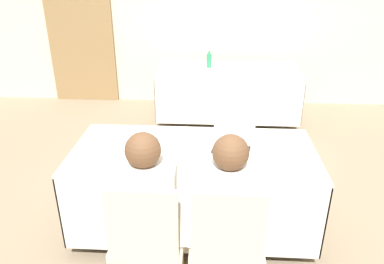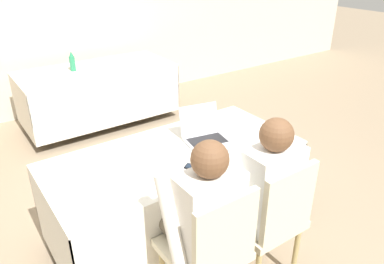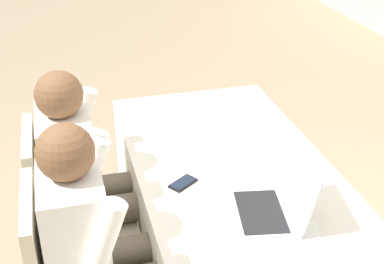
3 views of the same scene
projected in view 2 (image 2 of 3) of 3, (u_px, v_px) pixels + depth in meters
name	position (u px, v px, depth m)	size (l,w,h in m)	color
ground_plane	(177.00, 231.00, 3.00)	(24.00, 24.00, 0.00)	gray
wall_back	(42.00, 9.00, 4.65)	(12.00, 0.06, 2.70)	beige
conference_table_near	(175.00, 172.00, 2.75)	(1.84, 0.86, 0.72)	white
conference_table_far	(97.00, 82.00, 4.61)	(1.84, 0.86, 0.72)	white
laptop	(205.00, 135.00, 2.83)	(0.36, 0.35, 0.25)	#B7B7BC
cell_phone	(194.00, 167.00, 2.49)	(0.12, 0.14, 0.01)	black
paper_beside_laptop	(145.00, 155.00, 2.64)	(0.29, 0.35, 0.00)	white
paper_centre_table	(220.00, 137.00, 2.90)	(0.28, 0.34, 0.00)	white
paper_left_edge	(124.00, 185.00, 2.31)	(0.25, 0.33, 0.00)	white
water_bottle	(72.00, 62.00, 4.40)	(0.07, 0.07, 0.24)	#288456
chair_near_left	(210.00, 248.00, 2.11)	(0.44, 0.44, 0.93)	tan
chair_near_right	(270.00, 217.00, 2.35)	(0.44, 0.44, 0.93)	tan
person_checkered_shirt	(200.00, 216.00, 2.11)	(0.50, 0.52, 1.19)	#665B4C
person_white_shirt	(261.00, 188.00, 2.36)	(0.50, 0.52, 1.19)	#665B4C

